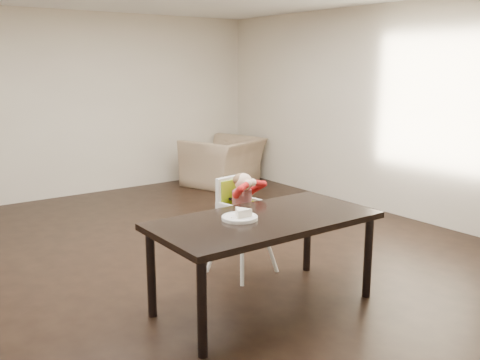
# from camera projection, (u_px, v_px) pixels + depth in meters

# --- Properties ---
(ground) EXTENTS (7.00, 7.00, 0.00)m
(ground) POSITION_uv_depth(u_px,v_px,m) (200.00, 261.00, 5.36)
(ground) COLOR black
(ground) RESTS_ON ground
(room_walls) EXTENTS (6.02, 7.02, 2.71)m
(room_walls) POSITION_uv_depth(u_px,v_px,m) (197.00, 73.00, 4.96)
(room_walls) COLOR beige
(room_walls) RESTS_ON ground
(dining_table) EXTENTS (1.80, 0.90, 0.75)m
(dining_table) POSITION_uv_depth(u_px,v_px,m) (264.00, 227.00, 4.24)
(dining_table) COLOR black
(dining_table) RESTS_ON ground
(high_chair) EXTENTS (0.46, 0.46, 0.96)m
(high_chair) POSITION_uv_depth(u_px,v_px,m) (240.00, 203.00, 4.96)
(high_chair) COLOR white
(high_chair) RESTS_ON ground
(plate) EXTENTS (0.38, 0.38, 0.08)m
(plate) POSITION_uv_depth(u_px,v_px,m) (240.00, 216.00, 4.17)
(plate) COLOR white
(plate) RESTS_ON dining_table
(armchair) EXTENTS (1.35, 1.12, 1.01)m
(armchair) POSITION_uv_depth(u_px,v_px,m) (223.00, 154.00, 8.73)
(armchair) COLOR #9A8062
(armchair) RESTS_ON ground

